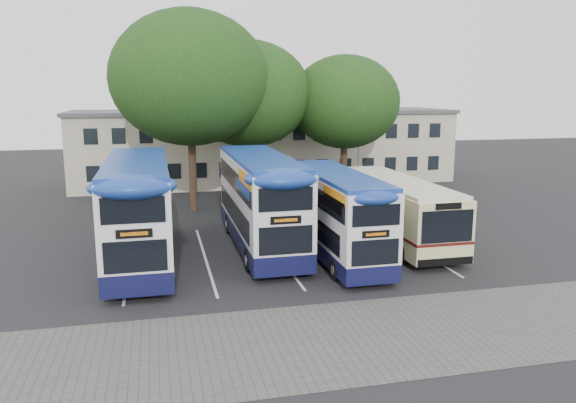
% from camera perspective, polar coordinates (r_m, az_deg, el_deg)
% --- Properties ---
extents(ground, '(120.00, 120.00, 0.00)m').
position_cam_1_polar(ground, '(24.32, 10.11, -7.85)').
color(ground, black).
rests_on(ground, ground).
extents(paving_strip, '(40.00, 6.00, 0.01)m').
position_cam_1_polar(paving_strip, '(19.31, 10.51, -13.04)').
color(paving_strip, '#595654').
rests_on(paving_strip, ground).
extents(bay_lines, '(14.12, 11.00, 0.01)m').
position_cam_1_polar(bay_lines, '(27.77, -1.18, -5.23)').
color(bay_lines, silver).
rests_on(bay_lines, ground).
extents(depot_building, '(32.40, 8.40, 6.20)m').
position_cam_1_polar(depot_building, '(49.15, -2.30, 5.73)').
color(depot_building, beige).
rests_on(depot_building, ground).
extents(lamp_post, '(0.25, 1.05, 9.06)m').
position_cam_1_polar(lamp_post, '(43.86, 7.25, 7.51)').
color(lamp_post, gray).
rests_on(lamp_post, ground).
extents(tree_left, '(10.17, 10.17, 12.97)m').
position_cam_1_polar(tree_left, '(37.24, -9.97, 12.25)').
color(tree_left, black).
rests_on(tree_left, ground).
extents(tree_mid, '(8.75, 8.75, 11.33)m').
position_cam_1_polar(tree_mid, '(40.09, -4.04, 10.83)').
color(tree_mid, black).
rests_on(tree_mid, ground).
extents(tree_right, '(8.00, 8.00, 10.44)m').
position_cam_1_polar(tree_right, '(41.79, 5.80, 10.02)').
color(tree_right, black).
rests_on(tree_right, ground).
extents(bus_dd_left, '(2.78, 11.48, 4.78)m').
position_cam_1_polar(bus_dd_left, '(26.79, -14.95, -0.43)').
color(bus_dd_left, '#0F1039').
rests_on(bus_dd_left, ground).
extents(bus_dd_mid, '(2.73, 11.27, 4.70)m').
position_cam_1_polar(bus_dd_mid, '(28.18, -2.83, 0.41)').
color(bus_dd_mid, '#0F1039').
rests_on(bus_dd_mid, ground).
extents(bus_dd_right, '(2.39, 9.86, 4.11)m').
position_cam_1_polar(bus_dd_right, '(26.70, 4.91, -0.95)').
color(bus_dd_right, '#0F1039').
rests_on(bus_dd_right, ground).
extents(bus_single, '(2.81, 11.05, 3.30)m').
position_cam_1_polar(bus_single, '(30.19, 10.73, -0.44)').
color(bus_single, beige).
rests_on(bus_single, ground).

